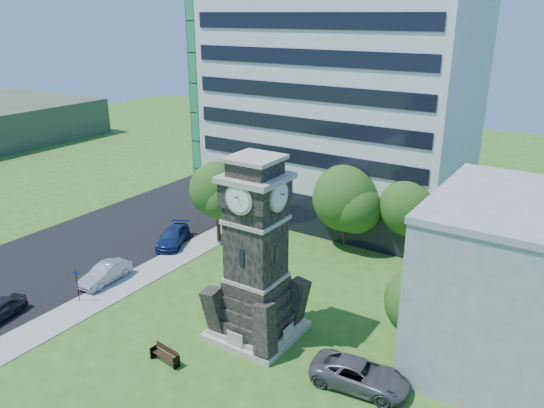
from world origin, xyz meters
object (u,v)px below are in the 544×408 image
Objects in this scene: car_street_north at (173,237)px; park_bench at (166,354)px; car_street_mid at (105,273)px; street_sign at (77,282)px; clock_tower at (256,262)px; car_east_lot at (360,375)px.

park_bench is (11.81, -13.38, -0.19)m from car_street_north.
car_street_mid reaches higher than park_bench.
street_sign is (1.34, -11.55, 0.86)m from car_street_north.
car_street_mid is 8.39m from car_street_north.
street_sign is at bearing -80.63° from car_street_mid.
car_street_mid is 1.76× the size of street_sign.
clock_tower reaches higher than street_sign.
car_street_north is 11.66m from street_sign.
car_street_north is 2.01× the size of street_sign.
car_east_lot is at bearing 28.79° from park_bench.
car_street_mid is (-14.16, -0.66, -4.53)m from clock_tower.
car_street_mid is 22.18m from car_east_lot.
clock_tower is 2.36× the size of car_street_north.
street_sign reaches higher than car_east_lot.
street_sign reaches higher than car_street_mid.
street_sign reaches higher than park_bench.
car_street_north is at bearing 61.80° from car_east_lot.
clock_tower is 6.01× the size of park_bench.
car_east_lot is 21.55m from street_sign.
car_street_mid is 0.87× the size of car_street_north.
clock_tower is 2.70× the size of car_street_mid.
car_east_lot is 2.79× the size of park_bench.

